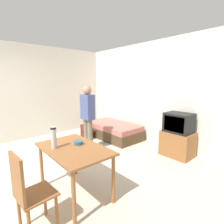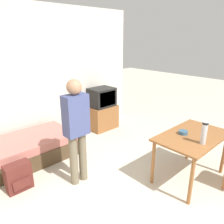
{
  "view_description": "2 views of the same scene",
  "coord_description": "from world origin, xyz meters",
  "px_view_note": "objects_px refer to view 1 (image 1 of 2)",
  "views": [
    {
      "loc": [
        3.35,
        -0.43,
        1.67
      ],
      "look_at": [
        0.52,
        2.03,
        1.01
      ],
      "focal_mm": 28.0,
      "sensor_mm": 36.0,
      "label": 1
    },
    {
      "loc": [
        -1.66,
        -0.61,
        2.1
      ],
      "look_at": [
        0.57,
        1.79,
        0.96
      ],
      "focal_mm": 35.0,
      "sensor_mm": 36.0,
      "label": 2
    }
  ],
  "objects_px": {
    "daybed": "(112,130)",
    "dining_table": "(74,154)",
    "backpack": "(86,132)",
    "wooden_chair": "(27,191)",
    "tv": "(178,136)",
    "thermos_flask": "(54,137)",
    "person_standing": "(88,114)",
    "mate_bowl": "(78,143)"
  },
  "relations": [
    {
      "from": "daybed",
      "to": "mate_bowl",
      "type": "distance_m",
      "value": 2.7
    },
    {
      "from": "backpack",
      "to": "dining_table",
      "type": "bearing_deg",
      "value": -36.45
    },
    {
      "from": "backpack",
      "to": "daybed",
      "type": "bearing_deg",
      "value": 63.54
    },
    {
      "from": "daybed",
      "to": "tv",
      "type": "bearing_deg",
      "value": 5.95
    },
    {
      "from": "wooden_chair",
      "to": "person_standing",
      "type": "bearing_deg",
      "value": 131.11
    },
    {
      "from": "dining_table",
      "to": "daybed",
      "type": "bearing_deg",
      "value": 127.35
    },
    {
      "from": "person_standing",
      "to": "thermos_flask",
      "type": "relative_size",
      "value": 5.04
    },
    {
      "from": "wooden_chair",
      "to": "mate_bowl",
      "type": "relative_size",
      "value": 7.13
    },
    {
      "from": "person_standing",
      "to": "wooden_chair",
      "type": "bearing_deg",
      "value": -48.89
    },
    {
      "from": "wooden_chair",
      "to": "person_standing",
      "type": "distance_m",
      "value": 2.43
    },
    {
      "from": "backpack",
      "to": "person_standing",
      "type": "bearing_deg",
      "value": -29.18
    },
    {
      "from": "daybed",
      "to": "wooden_chair",
      "type": "bearing_deg",
      "value": -56.05
    },
    {
      "from": "wooden_chair",
      "to": "thermos_flask",
      "type": "bearing_deg",
      "value": 131.55
    },
    {
      "from": "thermos_flask",
      "to": "daybed",
      "type": "bearing_deg",
      "value": 122.2
    },
    {
      "from": "daybed",
      "to": "dining_table",
      "type": "xyz_separation_m",
      "value": [
        1.69,
        -2.21,
        0.43
      ]
    },
    {
      "from": "tv",
      "to": "backpack",
      "type": "xyz_separation_m",
      "value": [
        -2.34,
        -0.91,
        -0.26
      ]
    },
    {
      "from": "backpack",
      "to": "tv",
      "type": "bearing_deg",
      "value": 21.33
    },
    {
      "from": "tv",
      "to": "thermos_flask",
      "type": "distance_m",
      "value": 2.72
    },
    {
      "from": "mate_bowl",
      "to": "thermos_flask",
      "type": "bearing_deg",
      "value": -103.99
    },
    {
      "from": "daybed",
      "to": "tv",
      "type": "relative_size",
      "value": 1.8
    },
    {
      "from": "person_standing",
      "to": "mate_bowl",
      "type": "distance_m",
      "value": 1.57
    },
    {
      "from": "tv",
      "to": "wooden_chair",
      "type": "xyz_separation_m",
      "value": [
        -0.01,
        -3.14,
        0.06
      ]
    },
    {
      "from": "tv",
      "to": "person_standing",
      "type": "relative_size",
      "value": 0.63
    },
    {
      "from": "person_standing",
      "to": "thermos_flask",
      "type": "bearing_deg",
      "value": -49.06
    },
    {
      "from": "dining_table",
      "to": "person_standing",
      "type": "xyz_separation_m",
      "value": [
        -1.29,
        1.09,
        0.27
      ]
    },
    {
      "from": "tv",
      "to": "dining_table",
      "type": "bearing_deg",
      "value": -97.01
    },
    {
      "from": "dining_table",
      "to": "tv",
      "type": "bearing_deg",
      "value": 82.99
    },
    {
      "from": "daybed",
      "to": "person_standing",
      "type": "distance_m",
      "value": 1.38
    },
    {
      "from": "dining_table",
      "to": "wooden_chair",
      "type": "relative_size",
      "value": 1.22
    },
    {
      "from": "backpack",
      "to": "mate_bowl",
      "type": "bearing_deg",
      "value": -35.19
    },
    {
      "from": "tv",
      "to": "wooden_chair",
      "type": "bearing_deg",
      "value": -90.22
    },
    {
      "from": "daybed",
      "to": "wooden_chair",
      "type": "height_order",
      "value": "wooden_chair"
    },
    {
      "from": "tv",
      "to": "mate_bowl",
      "type": "bearing_deg",
      "value": -99.12
    },
    {
      "from": "wooden_chair",
      "to": "person_standing",
      "type": "relative_size",
      "value": 0.6
    },
    {
      "from": "tv",
      "to": "person_standing",
      "type": "bearing_deg",
      "value": -140.09
    },
    {
      "from": "daybed",
      "to": "thermos_flask",
      "type": "xyz_separation_m",
      "value": [
        1.53,
        -2.43,
        0.69
      ]
    },
    {
      "from": "dining_table",
      "to": "person_standing",
      "type": "distance_m",
      "value": 1.71
    },
    {
      "from": "thermos_flask",
      "to": "backpack",
      "type": "distance_m",
      "value": 2.65
    },
    {
      "from": "backpack",
      "to": "wooden_chair",
      "type": "bearing_deg",
      "value": -43.75
    },
    {
      "from": "daybed",
      "to": "mate_bowl",
      "type": "height_order",
      "value": "mate_bowl"
    },
    {
      "from": "daybed",
      "to": "wooden_chair",
      "type": "relative_size",
      "value": 1.87
    },
    {
      "from": "daybed",
      "to": "mate_bowl",
      "type": "relative_size",
      "value": 13.35
    }
  ]
}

